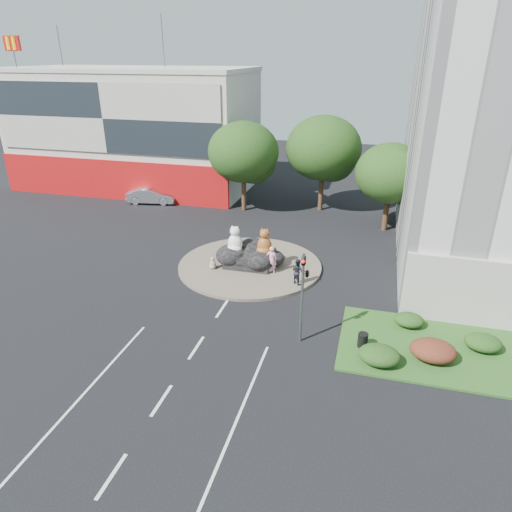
# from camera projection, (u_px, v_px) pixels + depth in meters

# --- Properties ---
(ground) EXTENTS (120.00, 120.00, 0.00)m
(ground) POSITION_uv_depth(u_px,v_px,m) (196.00, 348.00, 23.28)
(ground) COLOR black
(ground) RESTS_ON ground
(roundabout_island) EXTENTS (10.00, 10.00, 0.20)m
(roundabout_island) POSITION_uv_depth(u_px,v_px,m) (250.00, 265.00, 32.05)
(roundabout_island) COLOR brown
(roundabout_island) RESTS_ON ground
(rock_plinth) EXTENTS (3.20, 2.60, 0.90)m
(rock_plinth) POSITION_uv_depth(u_px,v_px,m) (250.00, 258.00, 31.82)
(rock_plinth) COLOR black
(rock_plinth) RESTS_ON roundabout_island
(shophouse_block) EXTENTS (25.20, 12.30, 17.40)m
(shophouse_block) POSITION_uv_depth(u_px,v_px,m) (136.00, 129.00, 49.64)
(shophouse_block) COLOR beige
(shophouse_block) RESTS_ON ground
(grass_verge) EXTENTS (10.00, 6.00, 0.12)m
(grass_verge) POSITION_uv_depth(u_px,v_px,m) (440.00, 350.00, 23.03)
(grass_verge) COLOR #20521B
(grass_verge) RESTS_ON ground
(tree_left) EXTENTS (6.46, 6.46, 8.27)m
(tree_left) POSITION_uv_depth(u_px,v_px,m) (244.00, 155.00, 41.51)
(tree_left) COLOR #382314
(tree_left) RESTS_ON ground
(tree_mid) EXTENTS (6.84, 6.84, 8.76)m
(tree_mid) POSITION_uv_depth(u_px,v_px,m) (324.00, 151.00, 41.47)
(tree_mid) COLOR #382314
(tree_mid) RESTS_ON ground
(tree_right) EXTENTS (5.70, 5.70, 7.30)m
(tree_right) POSITION_uv_depth(u_px,v_px,m) (391.00, 176.00, 36.89)
(tree_right) COLOR #382314
(tree_right) RESTS_ON ground
(hedge_near_green) EXTENTS (2.00, 1.60, 0.90)m
(hedge_near_green) POSITION_uv_depth(u_px,v_px,m) (379.00, 355.00, 21.78)
(hedge_near_green) COLOR #153611
(hedge_near_green) RESTS_ON grass_verge
(hedge_red) EXTENTS (2.20, 1.76, 0.99)m
(hedge_red) POSITION_uv_depth(u_px,v_px,m) (433.00, 350.00, 22.04)
(hedge_red) COLOR #4A1713
(hedge_red) RESTS_ON grass_verge
(hedge_mid_green) EXTENTS (1.80, 1.44, 0.81)m
(hedge_mid_green) POSITION_uv_depth(u_px,v_px,m) (483.00, 343.00, 22.80)
(hedge_mid_green) COLOR #153611
(hedge_mid_green) RESTS_ON grass_verge
(hedge_back_green) EXTENTS (1.60, 1.28, 0.72)m
(hedge_back_green) POSITION_uv_depth(u_px,v_px,m) (409.00, 320.00, 24.80)
(hedge_back_green) COLOR #153611
(hedge_back_green) RESTS_ON grass_verge
(traffic_light) EXTENTS (0.44, 1.24, 5.00)m
(traffic_light) POSITION_uv_depth(u_px,v_px,m) (305.00, 279.00, 22.34)
(traffic_light) COLOR #595B60
(traffic_light) RESTS_ON ground
(street_lamp) EXTENTS (2.34, 0.22, 8.06)m
(street_lamp) POSITION_uv_depth(u_px,v_px,m) (460.00, 234.00, 25.40)
(street_lamp) COLOR #595B60
(street_lamp) RESTS_ON ground
(cat_white) EXTENTS (1.32, 1.18, 1.99)m
(cat_white) POSITION_uv_depth(u_px,v_px,m) (235.00, 239.00, 31.27)
(cat_white) COLOR white
(cat_white) RESTS_ON rock_plinth
(cat_tabby) EXTENTS (1.19, 1.04, 1.94)m
(cat_tabby) POSITION_uv_depth(u_px,v_px,m) (265.00, 241.00, 30.93)
(cat_tabby) COLOR #BB7126
(cat_tabby) RESTS_ON rock_plinth
(kitten_calico) EXTENTS (0.63, 0.58, 0.89)m
(kitten_calico) POSITION_uv_depth(u_px,v_px,m) (213.00, 262.00, 31.22)
(kitten_calico) COLOR silver
(kitten_calico) RESTS_ON roundabout_island
(kitten_white) EXTENTS (0.66, 0.61, 0.91)m
(kitten_white) POSITION_uv_depth(u_px,v_px,m) (270.00, 265.00, 30.84)
(kitten_white) COLOR beige
(kitten_white) RESTS_ON roundabout_island
(pedestrian_pink) EXTENTS (0.73, 0.51, 1.90)m
(pedestrian_pink) POSITION_uv_depth(u_px,v_px,m) (272.00, 260.00, 30.41)
(pedestrian_pink) COLOR pink
(pedestrian_pink) RESTS_ON roundabout_island
(pedestrian_dark) EXTENTS (1.04, 1.01, 1.70)m
(pedestrian_dark) POSITION_uv_depth(u_px,v_px,m) (297.00, 271.00, 29.02)
(pedestrian_dark) COLOR black
(pedestrian_dark) RESTS_ON roundabout_island
(parked_car) EXTENTS (5.01, 2.49, 1.58)m
(parked_car) POSITION_uv_depth(u_px,v_px,m) (152.00, 196.00, 45.24)
(parked_car) COLOR #B1B3BA
(parked_car) RESTS_ON ground
(litter_bin) EXTENTS (0.58, 0.58, 0.76)m
(litter_bin) POSITION_uv_depth(u_px,v_px,m) (363.00, 340.00, 23.04)
(litter_bin) COLOR black
(litter_bin) RESTS_ON grass_verge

